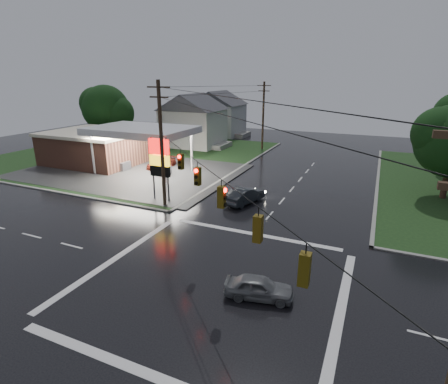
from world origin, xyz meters
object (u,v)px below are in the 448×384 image
at_px(gas_station, 103,145).
at_px(car_pump, 161,163).
at_px(house_far, 218,113).
at_px(tree_nw_behind, 106,109).
at_px(house_near, 193,120).
at_px(car_north, 245,195).
at_px(pylon_sign, 160,159).
at_px(utility_pole_nw, 162,143).
at_px(car_crossing, 259,287).
at_px(utility_pole_n, 263,115).

relative_size(gas_station, car_pump, 6.02).
bearing_deg(house_far, gas_station, -97.50).
distance_m(house_far, tree_nw_behind, 21.65).
distance_m(house_near, house_far, 12.04).
relative_size(house_far, car_north, 2.47).
bearing_deg(pylon_sign, car_pump, 123.88).
bearing_deg(car_pump, pylon_sign, -44.45).
relative_size(utility_pole_nw, tree_nw_behind, 1.10).
distance_m(gas_station, car_north, 23.65).
distance_m(car_north, car_crossing, 14.68).
height_order(gas_station, pylon_sign, pylon_sign).
relative_size(utility_pole_nw, house_near, 1.00).
bearing_deg(car_north, utility_pole_n, -59.10).
distance_m(utility_pole_n, tree_nw_behind, 25.63).
bearing_deg(utility_pole_nw, utility_pole_n, 90.00).
relative_size(car_crossing, car_pump, 0.84).
distance_m(house_far, car_pump, 27.66).
bearing_deg(house_far, house_near, -85.24).
height_order(gas_station, car_north, gas_station).
bearing_deg(gas_station, utility_pole_n, 48.53).
relative_size(tree_nw_behind, car_pump, 2.30).
height_order(house_near, tree_nw_behind, tree_nw_behind).
bearing_deg(car_north, tree_nw_behind, -12.42).
relative_size(car_north, car_crossing, 1.23).
bearing_deg(utility_pole_n, tree_nw_behind, -161.79).
height_order(car_north, car_pump, car_north).
bearing_deg(utility_pole_nw, car_north, 28.83).
height_order(house_far, car_north, house_far).
relative_size(pylon_sign, car_crossing, 1.64).
distance_m(tree_nw_behind, car_north, 35.57).
bearing_deg(car_north, pylon_sign, 35.30).
height_order(house_near, car_pump, house_near).
relative_size(gas_station, car_north, 5.85).
xyz_separation_m(gas_station, house_far, (3.73, 28.30, 1.86)).
height_order(pylon_sign, house_near, house_near).
distance_m(utility_pole_n, house_near, 11.67).
bearing_deg(utility_pole_nw, house_near, 113.37).
xyz_separation_m(car_north, car_pump, (-14.47, 7.91, -0.11)).
xyz_separation_m(pylon_sign, car_crossing, (13.36, -10.89, -3.39)).
distance_m(tree_nw_behind, car_crossing, 47.97).
xyz_separation_m(pylon_sign, tree_nw_behind, (-23.34, 19.49, 2.17)).
xyz_separation_m(utility_pole_n, house_near, (-11.45, -2.00, -1.06)).
bearing_deg(tree_nw_behind, house_near, 24.98).
bearing_deg(house_near, house_far, 94.76).
relative_size(pylon_sign, house_near, 0.54).
bearing_deg(tree_nw_behind, house_far, 56.56).
xyz_separation_m(utility_pole_nw, utility_pole_n, (0.00, 28.50, -0.25)).
bearing_deg(utility_pole_nw, gas_station, 147.77).
relative_size(tree_nw_behind, car_crossing, 2.73).
bearing_deg(utility_pole_n, car_north, -75.50).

